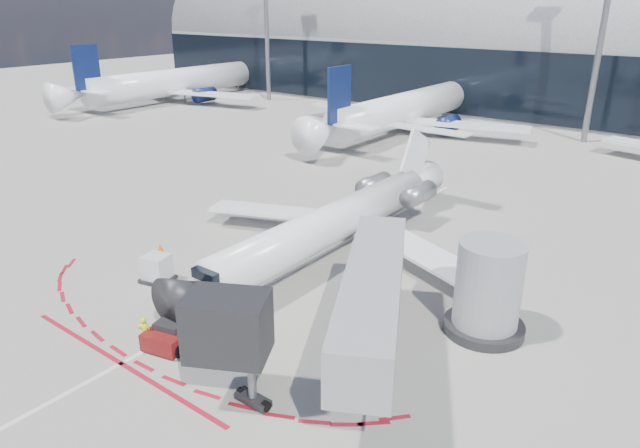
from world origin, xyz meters
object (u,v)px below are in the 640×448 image
Objects in this scene: regional_jet at (340,219)px; ramp_worker at (145,332)px; pushback_tug at (175,331)px; uld_container at (157,269)px.

ramp_worker is (-0.67, -14.95, -1.41)m from regional_jet.
ramp_worker reaches higher than pushback_tug.
regional_jet is 13.86m from pushback_tug.
pushback_tug is 1.43m from ramp_worker.
uld_container reaches higher than pushback_tug.
regional_jet reaches higher than pushback_tug.
ramp_worker is at bearing -56.33° from uld_container.
regional_jet reaches higher than uld_container.
regional_jet is 5.40× the size of pushback_tug.
ramp_worker is at bearing -135.29° from pushback_tug.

